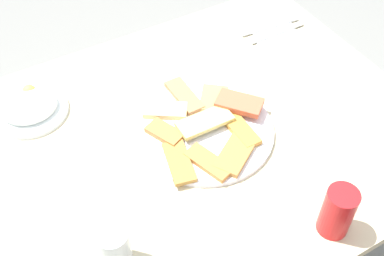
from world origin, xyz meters
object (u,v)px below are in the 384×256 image
object	(u,v)px
pide_platter	(205,128)
paper_napkin	(273,30)
drinking_glass	(115,248)
spoon	(277,32)
soda_can	(338,212)
dining_table	(184,157)
fork	(270,26)
salad_plate_greens	(30,107)

from	to	relation	value
pide_platter	paper_napkin	size ratio (longest dim) A/B	2.69
drinking_glass	spoon	world-z (taller)	drinking_glass
pide_platter	soda_can	bearing A→B (deg)	103.79
drinking_glass	paper_napkin	size ratio (longest dim) A/B	0.81
dining_table	fork	xyz separation A→B (m)	(-0.46, -0.27, 0.08)
dining_table	pide_platter	world-z (taller)	pide_platter
salad_plate_greens	drinking_glass	size ratio (longest dim) A/B	1.77
salad_plate_greens	drinking_glass	xyz separation A→B (m)	(-0.02, 0.50, 0.04)
dining_table	spoon	bearing A→B (deg)	-153.15
paper_napkin	fork	xyz separation A→B (m)	(0.00, -0.02, 0.00)
dining_table	spoon	distance (m)	0.52
paper_napkin	drinking_glass	bearing A→B (deg)	32.70
pide_platter	spoon	size ratio (longest dim) A/B	1.86
salad_plate_greens	paper_napkin	xyz separation A→B (m)	(-0.75, 0.03, -0.02)
salad_plate_greens	soda_can	distance (m)	0.79
dining_table	pide_platter	size ratio (longest dim) A/B	3.38
pide_platter	soda_can	distance (m)	0.38
soda_can	fork	size ratio (longest dim) A/B	0.61
pide_platter	paper_napkin	bearing A→B (deg)	-147.28
dining_table	pide_platter	xyz separation A→B (m)	(-0.06, 0.01, 0.08)
drinking_glass	fork	xyz separation A→B (m)	(-0.73, -0.49, -0.05)
paper_napkin	spoon	bearing A→B (deg)	90.00
dining_table	drinking_glass	distance (m)	0.37
drinking_glass	paper_napkin	bearing A→B (deg)	-147.30
fork	spoon	world-z (taller)	same
paper_napkin	spoon	distance (m)	0.02
salad_plate_greens	fork	distance (m)	0.75
drinking_glass	spoon	distance (m)	0.86
dining_table	salad_plate_greens	world-z (taller)	salad_plate_greens
dining_table	spoon	world-z (taller)	spoon
soda_can	spoon	bearing A→B (deg)	-116.77
paper_napkin	fork	bearing A→B (deg)	-90.00
dining_table	fork	bearing A→B (deg)	-149.66
soda_can	paper_napkin	distance (m)	0.70
soda_can	drinking_glass	world-z (taller)	soda_can
fork	soda_can	bearing A→B (deg)	69.13
spoon	fork	bearing A→B (deg)	-90.35
pide_platter	soda_can	size ratio (longest dim) A/B	2.96
pide_platter	drinking_glass	distance (m)	0.40
soda_can	drinking_glass	distance (m)	0.45
salad_plate_greens	fork	xyz separation A→B (m)	(-0.75, 0.01, -0.01)
spoon	salad_plate_greens	bearing A→B (deg)	-3.99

